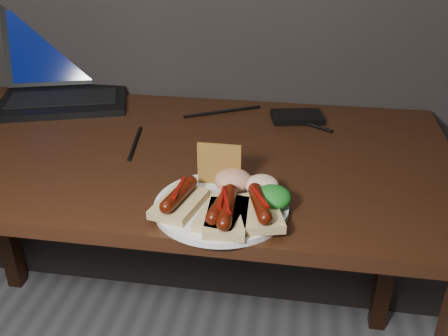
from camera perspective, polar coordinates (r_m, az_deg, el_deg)
desk at (r=1.22m, az=-8.40°, el=-1.31°), size 1.40×0.70×0.75m
laptop at (r=1.54m, az=-17.83°, el=9.62°), size 0.43×0.42×0.25m
hard_drive at (r=1.33m, az=8.36°, el=5.80°), size 0.15×0.11×0.02m
desk_cables at (r=1.31m, az=-7.60°, el=5.26°), size 0.91×0.38×0.01m
plate at (r=0.92m, az=-0.30°, el=-4.39°), size 0.25×0.25×0.01m
bread_sausage_left at (r=0.90m, az=-5.13°, el=-3.60°), size 0.09×0.13×0.04m
bread_sausage_center at (r=0.87m, az=-0.26°, el=-4.74°), size 0.09×0.12×0.04m
bread_sausage_right at (r=0.87m, az=4.07°, el=-4.66°), size 0.10×0.13×0.04m
bread_sausage_extra at (r=0.86m, az=0.32°, el=-5.28°), size 0.08×0.12×0.04m
crispbread at (r=0.96m, az=-0.55°, el=0.43°), size 0.09×0.01×0.08m
salad_greens at (r=0.90m, az=5.52°, el=-3.36°), size 0.07×0.07×0.04m
salsa_mound at (r=0.95m, az=1.03°, el=-1.38°), size 0.07×0.07×0.04m
coleslaw_mound at (r=0.94m, az=4.37°, el=-1.99°), size 0.06×0.06×0.04m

